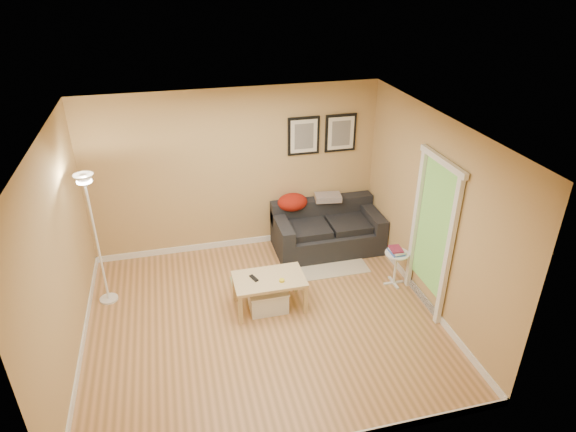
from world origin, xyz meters
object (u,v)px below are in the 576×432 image
object	(u,v)px
sofa	(328,228)
floor_lamp	(97,244)
coffee_table	(269,292)
storage_bin	(268,299)
side_table	(395,268)
book_stack	(396,250)

from	to	relation	value
sofa	floor_lamp	bearing A→B (deg)	-170.41
floor_lamp	sofa	bearing A→B (deg)	9.59
coffee_table	floor_lamp	size ratio (longest dim) A/B	0.50
coffee_table	floor_lamp	bearing A→B (deg)	176.55
sofa	floor_lamp	size ratio (longest dim) A/B	0.89
sofa	storage_bin	world-z (taller)	sofa
coffee_table	side_table	bearing A→B (deg)	17.06
book_stack	coffee_table	bearing A→B (deg)	-177.86
book_stack	floor_lamp	xyz separation A→B (m)	(-4.01, 0.60, 0.34)
sofa	side_table	world-z (taller)	sofa
sofa	coffee_table	bearing A→B (deg)	-134.34
coffee_table	book_stack	world-z (taller)	book_stack
storage_bin	book_stack	size ratio (longest dim) A/B	2.17
coffee_table	book_stack	distance (m)	1.90
storage_bin	coffee_table	bearing A→B (deg)	55.67
floor_lamp	coffee_table	bearing A→B (deg)	-17.91
storage_bin	side_table	world-z (taller)	side_table
book_stack	floor_lamp	bearing A→B (deg)	170.76
sofa	storage_bin	size ratio (longest dim) A/B	3.28
coffee_table	storage_bin	bearing A→B (deg)	-109.87
sofa	floor_lamp	xyz separation A→B (m)	(-3.38, -0.57, 0.53)
coffee_table	book_stack	xyz separation A→B (m)	(1.86, 0.09, 0.33)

